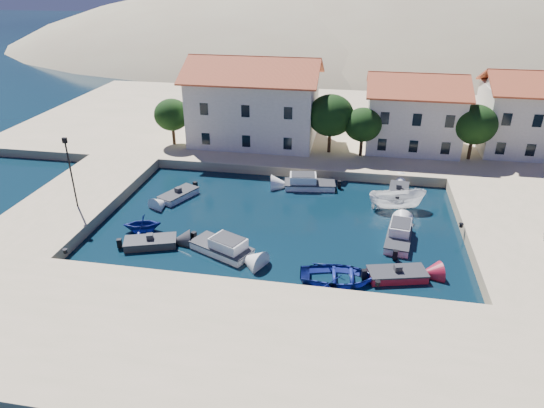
% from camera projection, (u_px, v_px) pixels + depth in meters
% --- Properties ---
extents(ground, '(400.00, 400.00, 0.00)m').
position_uv_depth(ground, '(256.00, 292.00, 32.70)').
color(ground, black).
rests_on(ground, ground).
extents(quay_south, '(52.00, 12.00, 1.00)m').
position_uv_depth(quay_south, '(233.00, 348.00, 27.19)').
color(quay_south, tan).
rests_on(quay_south, ground).
extents(quay_east, '(11.00, 20.00, 1.00)m').
position_uv_depth(quay_east, '(537.00, 239.00, 38.04)').
color(quay_east, tan).
rests_on(quay_east, ground).
extents(quay_west, '(8.00, 20.00, 1.00)m').
position_uv_depth(quay_west, '(75.00, 200.00, 44.32)').
color(quay_west, tan).
rests_on(quay_west, ground).
extents(quay_north, '(80.00, 36.00, 1.00)m').
position_uv_depth(quay_north, '(328.00, 123.00, 65.68)').
color(quay_north, tan).
rests_on(quay_north, ground).
extents(hills, '(254.00, 176.00, 99.00)m').
position_uv_depth(hills, '(406.00, 121.00, 148.83)').
color(hills, tan).
rests_on(hills, ground).
extents(building_left, '(14.70, 9.45, 9.70)m').
position_uv_depth(building_left, '(254.00, 99.00, 55.72)').
color(building_left, beige).
rests_on(building_left, quay_north).
extents(building_mid, '(10.50, 8.40, 8.30)m').
position_uv_depth(building_mid, '(414.00, 111.00, 54.05)').
color(building_mid, beige).
rests_on(building_mid, quay_north).
extents(building_right, '(9.45, 8.40, 8.80)m').
position_uv_depth(building_right, '(526.00, 111.00, 52.92)').
color(building_right, beige).
rests_on(building_right, quay_north).
extents(trees, '(37.30, 5.30, 6.45)m').
position_uv_depth(trees, '(345.00, 119.00, 52.29)').
color(trees, '#382314').
rests_on(trees, quay_north).
extents(lamppost, '(0.35, 0.25, 6.22)m').
position_uv_depth(lamppost, '(70.00, 166.00, 40.43)').
color(lamppost, black).
rests_on(lamppost, quay_west).
extents(bollards, '(29.36, 9.56, 0.30)m').
position_uv_depth(bollards, '(304.00, 252.00, 35.16)').
color(bollards, black).
rests_on(bollards, ground).
extents(motorboat_grey_sw, '(4.37, 2.97, 1.25)m').
position_uv_depth(motorboat_grey_sw, '(151.00, 243.00, 37.95)').
color(motorboat_grey_sw, '#303135').
rests_on(motorboat_grey_sw, ground).
extents(cabin_cruiser_south, '(5.34, 3.98, 1.60)m').
position_uv_depth(cabin_cruiser_south, '(222.00, 247.00, 37.05)').
color(cabin_cruiser_south, white).
rests_on(cabin_cruiser_south, ground).
extents(rowboat_south, '(5.76, 4.36, 1.12)m').
position_uv_depth(rowboat_south, '(339.00, 281.00, 33.86)').
color(rowboat_south, navy).
rests_on(rowboat_south, ground).
extents(motorboat_red_se, '(4.38, 2.77, 1.25)m').
position_uv_depth(motorboat_red_se, '(397.00, 275.00, 34.03)').
color(motorboat_red_se, maroon).
rests_on(motorboat_red_se, ground).
extents(cabin_cruiser_east, '(2.54, 4.87, 1.60)m').
position_uv_depth(cabin_cruiser_east, '(399.00, 237.00, 38.39)').
color(cabin_cruiser_east, white).
rests_on(cabin_cruiser_east, ground).
extents(boat_east, '(5.38, 2.86, 1.97)m').
position_uv_depth(boat_east, '(396.00, 208.00, 43.90)').
color(boat_east, white).
rests_on(boat_east, ground).
extents(motorboat_white_ne, '(2.24, 4.01, 1.25)m').
position_uv_depth(motorboat_white_ne, '(398.00, 191.00, 46.50)').
color(motorboat_white_ne, white).
rests_on(motorboat_white_ne, ground).
extents(rowboat_west, '(3.66, 3.38, 1.60)m').
position_uv_depth(rowboat_west, '(143.00, 230.00, 40.27)').
color(rowboat_west, navy).
rests_on(rowboat_west, ground).
extents(motorboat_white_west, '(3.23, 4.32, 1.25)m').
position_uv_depth(motorboat_white_west, '(179.00, 195.00, 45.79)').
color(motorboat_white_west, white).
rests_on(motorboat_white_west, ground).
extents(cabin_cruiser_north, '(5.19, 2.74, 1.60)m').
position_uv_depth(cabin_cruiser_north, '(310.00, 183.00, 47.77)').
color(cabin_cruiser_north, white).
rests_on(cabin_cruiser_north, ground).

